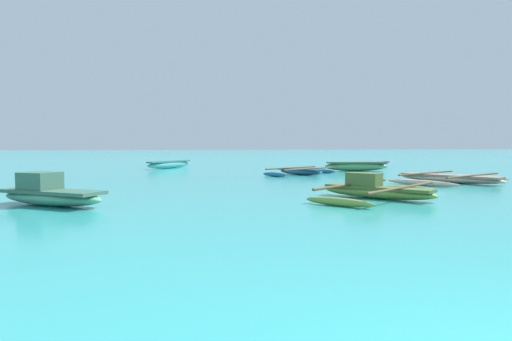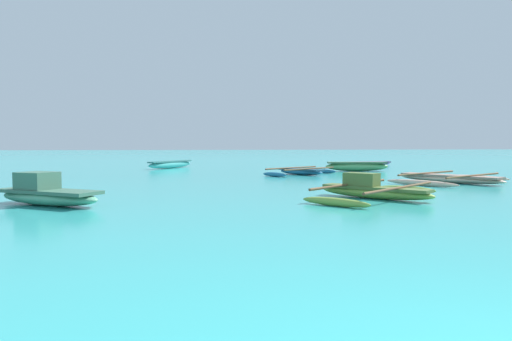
{
  "view_description": "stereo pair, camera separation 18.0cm",
  "coord_description": "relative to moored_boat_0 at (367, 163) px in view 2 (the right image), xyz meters",
  "views": [
    {
      "loc": [
        -2.61,
        -1.43,
        1.43
      ],
      "look_at": [
        0.78,
        18.88,
        0.25
      ],
      "focal_mm": 32.0,
      "sensor_mm": 36.0,
      "label": 1
    },
    {
      "loc": [
        -2.43,
        -1.46,
        1.43
      ],
      "look_at": [
        0.78,
        18.88,
        0.25
      ],
      "focal_mm": 32.0,
      "sensor_mm": 36.0,
      "label": 2
    }
  ],
  "objects": [
    {
      "name": "moored_boat_3",
      "position": [
        -2.32,
        -13.4,
        0.0
      ],
      "size": [
        4.99,
        4.48,
        0.35
      ],
      "rotation": [
        0.0,
        0.0,
        -1.03
      ],
      "color": "beige",
      "rests_on": "ground_plane"
    },
    {
      "name": "moored_boat_1",
      "position": [
        -15.32,
        -17.74,
        0.11
      ],
      "size": [
        2.89,
        2.29,
        0.77
      ],
      "rotation": [
        0.0,
        0.0,
        -0.58
      ],
      "color": "#529D79",
      "rests_on": "ground_plane"
    },
    {
      "name": "moored_boat_0",
      "position": [
        0.0,
        0.0,
        0.0
      ],
      "size": [
        3.73,
        1.3,
        0.28
      ],
      "rotation": [
        0.0,
        0.0,
        0.16
      ],
      "color": "#8362B3",
      "rests_on": "ground_plane"
    },
    {
      "name": "moored_boat_5",
      "position": [
        -3.0,
        -5.87,
        0.11
      ],
      "size": [
        3.42,
        1.18,
        0.5
      ],
      "rotation": [
        0.0,
        0.0,
        -0.14
      ],
      "color": "#5FA060",
      "rests_on": "ground_plane"
    },
    {
      "name": "moored_boat_2",
      "position": [
        -6.68,
        -8.21,
        0.0
      ],
      "size": [
        3.93,
        3.38,
        0.34
      ],
      "rotation": [
        0.0,
        0.0,
        -0.95
      ],
      "color": "#21648D",
      "rests_on": "ground_plane"
    },
    {
      "name": "moored_boat_4",
      "position": [
        -7.18,
        -17.66,
        0.06
      ],
      "size": [
        4.37,
        4.09,
        0.66
      ],
      "rotation": [
        0.0,
        0.0,
        -0.87
      ],
      "color": "olive",
      "rests_on": "ground_plane"
    },
    {
      "name": "moored_boat_6",
      "position": [
        -12.92,
        -1.24,
        0.09
      ],
      "size": [
        2.73,
        3.62,
        0.45
      ],
      "rotation": [
        0.0,
        0.0,
        0.96
      ],
      "color": "teal",
      "rests_on": "ground_plane"
    }
  ]
}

